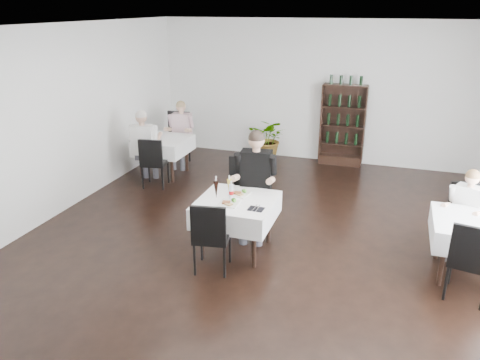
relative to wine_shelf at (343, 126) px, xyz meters
name	(u,v)px	position (x,y,z in m)	size (l,w,h in m)	color
room_shell	(258,150)	(-0.60, -4.31, 0.65)	(9.00, 9.00, 9.00)	black
wine_shelf	(343,126)	(0.00, 0.00, 0.00)	(0.90, 0.28, 1.75)	black
main_table	(236,210)	(-0.90, -4.31, -0.23)	(1.03, 1.03, 0.77)	black
left_table	(163,145)	(-3.30, -1.81, -0.23)	(0.98, 0.98, 0.77)	black
right_table	(473,232)	(2.10, -4.01, -0.23)	(0.98, 0.98, 0.77)	black
potted_tree	(269,139)	(-1.57, -0.13, -0.38)	(0.84, 0.73, 0.93)	#2C6121
main_chair_far	(244,189)	(-1.03, -3.56, -0.22)	(0.59, 0.60, 1.10)	black
main_chair_near	(211,233)	(-1.02, -4.96, -0.29)	(0.51, 0.52, 0.97)	black
left_chair_far	(177,134)	(-3.39, -1.00, -0.22)	(0.52, 0.53, 1.10)	black
left_chair_near	(153,160)	(-3.15, -2.52, -0.29)	(0.52, 0.52, 0.97)	black
right_chair_far	(466,215)	(2.09, -3.37, -0.28)	(0.52, 0.52, 1.00)	black
right_chair_near	(471,257)	(2.01, -4.60, -0.28)	(0.54, 0.54, 1.00)	black
diner_main	(255,177)	(-0.80, -3.79, 0.08)	(0.63, 0.65, 1.60)	#44444C
diner_left_far	(181,129)	(-3.20, -1.20, -0.04)	(0.55, 0.57, 1.40)	#44444C
diner_left_near	(144,141)	(-3.41, -2.35, -0.01)	(0.60, 0.63, 1.45)	#44444C
diner_right_far	(466,208)	(2.05, -3.51, -0.12)	(0.56, 0.59, 1.25)	#44444C
plate_far	(240,194)	(-0.91, -4.13, -0.06)	(0.28, 0.28, 0.08)	white
plate_near	(229,203)	(-0.94, -4.49, -0.06)	(0.26, 0.26, 0.08)	white
pilsner_dark	(216,189)	(-1.18, -4.34, 0.06)	(0.08, 0.08, 0.32)	black
pilsner_lager	(229,187)	(-1.04, -4.20, 0.05)	(0.07, 0.07, 0.30)	gold
coke_bottle	(231,191)	(-0.98, -4.29, 0.03)	(0.07, 0.07, 0.26)	silver
napkin_cutlery	(256,209)	(-0.56, -4.53, -0.07)	(0.21, 0.22, 0.02)	black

